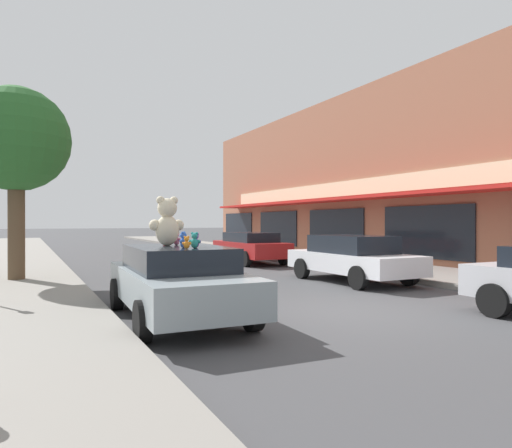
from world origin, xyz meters
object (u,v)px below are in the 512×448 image
at_px(teddy_bear_giant, 167,222).
at_px(teddy_bear_teal, 195,240).
at_px(teddy_bear_red, 166,236).
at_px(parked_car_far_center, 352,257).
at_px(teddy_bear_brown, 168,238).
at_px(street_tree, 16,141).
at_px(teddy_bear_purple, 196,241).
at_px(teddy_bear_pink, 177,239).
at_px(parked_car_far_right, 250,246).
at_px(teddy_bear_blue, 183,240).
at_px(teddy_bear_orange, 187,243).
at_px(plush_art_car, 177,280).

xyz_separation_m(teddy_bear_giant, teddy_bear_teal, (0.18, -1.01, -0.31)).
bearing_deg(teddy_bear_red, parked_car_far_center, -116.51).
bearing_deg(teddy_bear_brown, parked_car_far_center, 166.71).
bearing_deg(street_tree, teddy_bear_purple, -68.52).
height_order(teddy_bear_pink, teddy_bear_red, teddy_bear_red).
bearing_deg(parked_car_far_right, teddy_bear_red, -125.85).
distance_m(teddy_bear_blue, teddy_bear_pink, 0.95).
height_order(teddy_bear_red, teddy_bear_orange, teddy_bear_red).
relative_size(teddy_bear_orange, street_tree, 0.04).
distance_m(teddy_bear_teal, street_tree, 8.15).
bearing_deg(street_tree, teddy_bear_giant, -67.59).
bearing_deg(parked_car_far_right, teddy_bear_pink, -123.63).
relative_size(teddy_bear_pink, teddy_bear_brown, 0.93).
bearing_deg(teddy_bear_orange, parked_car_far_right, -96.41).
distance_m(teddy_bear_pink, parked_car_far_right, 10.95).
relative_size(plush_art_car, teddy_bear_brown, 16.32).
distance_m(plush_art_car, parked_car_far_right, 11.31).
bearing_deg(teddy_bear_red, street_tree, -13.57).
bearing_deg(parked_car_far_right, teddy_bear_teal, -120.77).
bearing_deg(teddy_bear_pink, teddy_bear_purple, 148.06).
distance_m(plush_art_car, teddy_bear_teal, 1.04).
distance_m(teddy_bear_orange, parked_car_far_center, 7.22).
height_order(parked_car_far_center, street_tree, street_tree).
distance_m(teddy_bear_giant, parked_car_far_center, 6.79).
distance_m(teddy_bear_teal, teddy_bear_red, 1.86).
distance_m(teddy_bear_giant, teddy_bear_purple, 0.99).
xyz_separation_m(teddy_bear_purple, street_tree, (-2.80, 7.12, 2.60)).
xyz_separation_m(teddy_bear_teal, teddy_bear_purple, (0.06, 0.10, -0.01)).
relative_size(teddy_bear_giant, teddy_bear_brown, 3.30).
bearing_deg(teddy_bear_red, teddy_bear_brown, 126.19).
bearing_deg(teddy_bear_blue, teddy_bear_purple, 103.03).
xyz_separation_m(teddy_bear_orange, parked_car_far_right, (6.26, 10.32, -0.70)).
xyz_separation_m(plush_art_car, teddy_bear_purple, (0.13, -0.63, 0.73)).
bearing_deg(teddy_bear_blue, teddy_bear_pink, -152.10).
distance_m(plush_art_car, parked_car_far_center, 6.72).
bearing_deg(teddy_bear_orange, teddy_bear_pink, -74.74).
relative_size(plush_art_car, parked_car_far_center, 1.04).
relative_size(teddy_bear_red, parked_car_far_right, 0.07).
height_order(plush_art_car, teddy_bear_purple, teddy_bear_purple).
bearing_deg(teddy_bear_brown, teddy_bear_blue, 55.16).
height_order(teddy_bear_giant, street_tree, street_tree).
height_order(teddy_bear_purple, parked_car_far_center, teddy_bear_purple).
bearing_deg(teddy_bear_purple, teddy_bear_giant, -30.92).
distance_m(teddy_bear_pink, teddy_bear_orange, 1.25).
height_order(teddy_bear_orange, parked_car_far_center, teddy_bear_orange).
height_order(teddy_bear_blue, teddy_bear_teal, teddy_bear_blue).
xyz_separation_m(parked_car_far_center, street_tree, (-8.83, 3.80, 3.32)).
distance_m(parked_car_far_center, parked_car_far_right, 6.79).
bearing_deg(parked_car_far_right, parked_car_far_center, -90.00).
height_order(plush_art_car, teddy_bear_pink, teddy_bear_pink).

